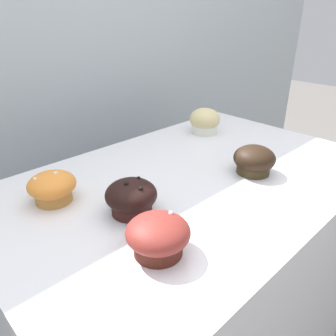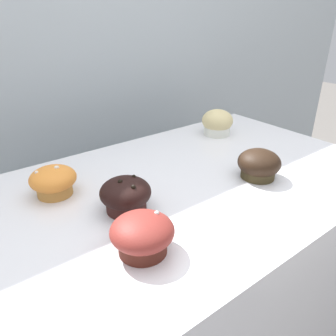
{
  "view_description": "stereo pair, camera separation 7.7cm",
  "coord_description": "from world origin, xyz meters",
  "px_view_note": "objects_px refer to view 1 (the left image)",
  "views": [
    {
      "loc": [
        -0.56,
        -0.49,
        1.32
      ],
      "look_at": [
        -0.08,
        0.01,
        0.98
      ],
      "focal_mm": 35.0,
      "sensor_mm": 36.0,
      "label": 1
    },
    {
      "loc": [
        -0.5,
        -0.54,
        1.32
      ],
      "look_at": [
        -0.08,
        0.01,
        0.98
      ],
      "focal_mm": 35.0,
      "sensor_mm": 36.0,
      "label": 2
    }
  ],
  "objects_px": {
    "muffin_back_left": "(254,160)",
    "muffin_front_right": "(205,121)",
    "muffin_front_left": "(158,236)",
    "muffin_front_center": "(52,187)",
    "muffin_back_right": "(131,197)"
  },
  "relations": [
    {
      "from": "muffin_back_left",
      "to": "muffin_front_right",
      "type": "xyz_separation_m",
      "value": [
        0.14,
        0.29,
        0.01
      ]
    },
    {
      "from": "muffin_front_left",
      "to": "muffin_front_right",
      "type": "xyz_separation_m",
      "value": [
        0.53,
        0.34,
        0.0
      ]
    },
    {
      "from": "muffin_front_center",
      "to": "muffin_front_left",
      "type": "bearing_deg",
      "value": -80.06
    },
    {
      "from": "muffin_back_left",
      "to": "muffin_front_center",
      "type": "bearing_deg",
      "value": 152.31
    },
    {
      "from": "muffin_front_center",
      "to": "muffin_back_left",
      "type": "bearing_deg",
      "value": -27.69
    },
    {
      "from": "muffin_front_center",
      "to": "muffin_front_left",
      "type": "height_order",
      "value": "same"
    },
    {
      "from": "muffin_front_center",
      "to": "muffin_back_left",
      "type": "relative_size",
      "value": 0.98
    },
    {
      "from": "muffin_back_left",
      "to": "muffin_front_right",
      "type": "height_order",
      "value": "muffin_front_right"
    },
    {
      "from": "muffin_back_right",
      "to": "muffin_front_right",
      "type": "distance_m",
      "value": 0.53
    },
    {
      "from": "muffin_front_left",
      "to": "muffin_front_right",
      "type": "bearing_deg",
      "value": 33.07
    },
    {
      "from": "muffin_front_center",
      "to": "muffin_back_right",
      "type": "bearing_deg",
      "value": -58.35
    },
    {
      "from": "muffin_front_right",
      "to": "muffin_back_right",
      "type": "bearing_deg",
      "value": -156.2
    },
    {
      "from": "muffin_back_right",
      "to": "muffin_front_right",
      "type": "height_order",
      "value": "muffin_front_right"
    },
    {
      "from": "muffin_front_right",
      "to": "muffin_front_center",
      "type": "bearing_deg",
      "value": -174.32
    },
    {
      "from": "muffin_front_center",
      "to": "muffin_front_right",
      "type": "bearing_deg",
      "value": 5.68
    }
  ]
}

